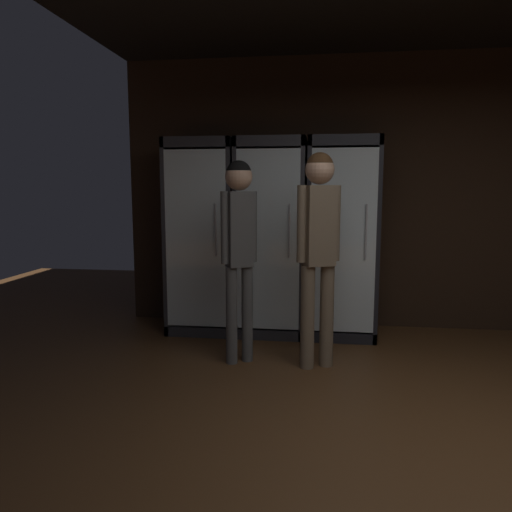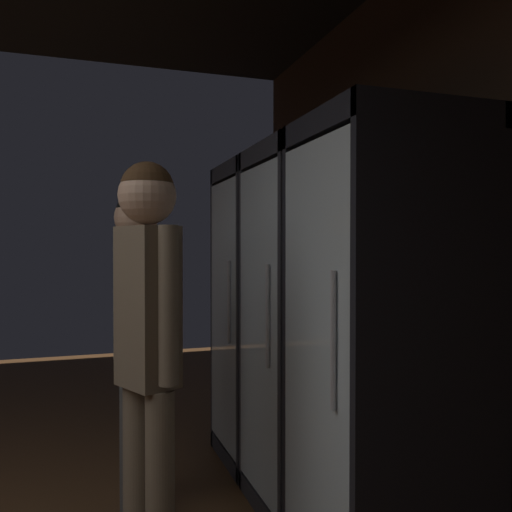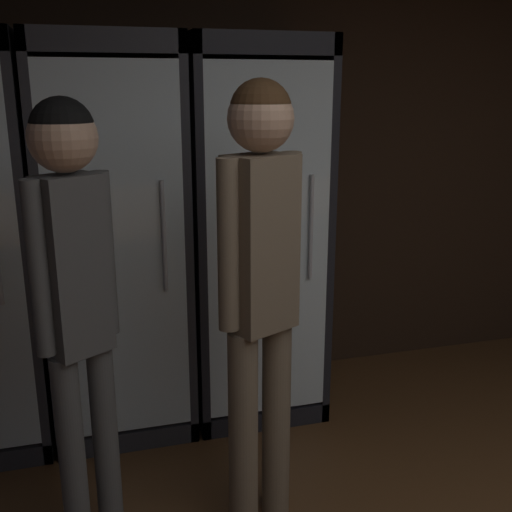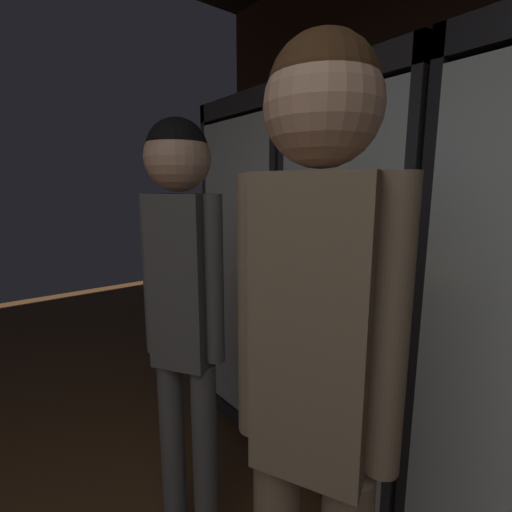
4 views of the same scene
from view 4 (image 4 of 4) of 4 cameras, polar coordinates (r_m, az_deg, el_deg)
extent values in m
cube|color=#2B2B30|center=(2.50, 8.64, -0.74)|extent=(0.67, 0.04, 1.94)
cube|color=#2B2B30|center=(2.52, -1.46, -0.51)|extent=(0.04, 0.66, 1.94)
cube|color=#2B2B30|center=(2.07, 9.26, -3.11)|extent=(0.04, 0.66, 1.94)
cube|color=#2B2B30|center=(2.28, 3.63, 21.56)|extent=(0.67, 0.66, 0.10)
cube|color=#2B2B30|center=(2.64, 3.14, -21.62)|extent=(0.67, 0.66, 0.10)
cube|color=white|center=(2.48, 8.17, -0.82)|extent=(0.59, 0.02, 1.70)
cube|color=silver|center=(2.09, -3.16, -2.84)|extent=(0.59, 0.02, 1.70)
cylinder|color=#B2B2B7|center=(1.90, -0.25, -1.20)|extent=(0.02, 0.02, 0.50)
cube|color=silver|center=(2.60, 3.15, -20.31)|extent=(0.57, 0.58, 0.02)
cylinder|color=gray|center=(2.72, 0.66, -16.30)|extent=(0.07, 0.07, 0.19)
cylinder|color=gray|center=(2.66, 0.67, -13.70)|extent=(0.02, 0.02, 0.08)
cylinder|color=#B2332D|center=(2.73, 0.66, -16.62)|extent=(0.07, 0.07, 0.06)
cylinder|color=#336B38|center=(2.61, 2.71, -17.42)|extent=(0.07, 0.07, 0.20)
cylinder|color=#336B38|center=(2.55, 2.74, -14.74)|extent=(0.02, 0.02, 0.07)
cylinder|color=#B2332D|center=(2.60, 2.72, -17.25)|extent=(0.07, 0.07, 0.06)
cylinder|color=brown|center=(2.53, 5.20, -18.71)|extent=(0.08, 0.08, 0.18)
cylinder|color=brown|center=(2.46, 5.26, -15.90)|extent=(0.03, 0.03, 0.09)
cylinder|color=white|center=(2.53, 5.20, -19.03)|extent=(0.08, 0.08, 0.06)
cylinder|color=#336B38|center=(2.39, 6.54, -20.26)|extent=(0.07, 0.07, 0.20)
cylinder|color=#336B38|center=(2.32, 6.62, -17.20)|extent=(0.03, 0.03, 0.08)
cylinder|color=white|center=(2.39, 6.55, -20.20)|extent=(0.08, 0.08, 0.06)
cube|color=silver|center=(2.36, 3.29, -8.49)|extent=(0.57, 0.58, 0.02)
cylinder|color=gray|center=(2.44, -0.45, -5.01)|extent=(0.06, 0.06, 0.22)
cylinder|color=gray|center=(2.40, -0.46, -1.46)|extent=(0.02, 0.02, 0.09)
cylinder|color=#2D2D33|center=(2.44, -0.45, -5.48)|extent=(0.07, 0.07, 0.06)
cylinder|color=brown|center=(2.30, 2.59, -5.92)|extent=(0.07, 0.07, 0.22)
cylinder|color=brown|center=(2.27, 2.62, -2.19)|extent=(0.02, 0.02, 0.09)
cylinder|color=#B2332D|center=(2.30, 2.59, -5.90)|extent=(0.07, 0.07, 0.08)
cylinder|color=brown|center=(2.22, 7.57, -7.06)|extent=(0.07, 0.07, 0.19)
cylinder|color=brown|center=(2.19, 7.65, -3.59)|extent=(0.02, 0.02, 0.09)
cylinder|color=#2D2D33|center=(2.23, 7.55, -7.68)|extent=(0.08, 0.08, 0.05)
cube|color=silver|center=(2.24, 3.44, 5.23)|extent=(0.57, 0.58, 0.02)
cylinder|color=black|center=(2.36, -0.39, 8.27)|extent=(0.07, 0.07, 0.21)
cylinder|color=black|center=(2.36, -0.39, 12.02)|extent=(0.02, 0.02, 0.10)
cylinder|color=tan|center=(2.36, -0.38, 8.03)|extent=(0.07, 0.07, 0.06)
cylinder|color=#194723|center=(2.24, 3.92, 8.40)|extent=(0.08, 0.08, 0.23)
cylinder|color=#194723|center=(2.24, 3.97, 12.39)|extent=(0.03, 0.03, 0.08)
cylinder|color=beige|center=(2.24, 3.91, 7.72)|extent=(0.08, 0.08, 0.06)
cylinder|color=#336B38|center=(2.08, 6.26, 8.30)|extent=(0.07, 0.07, 0.24)
cylinder|color=#336B38|center=(2.08, 6.35, 12.76)|extent=(0.02, 0.02, 0.08)
cylinder|color=beige|center=(2.08, 6.25, 7.47)|extent=(0.07, 0.07, 0.07)
cube|color=#2B2B30|center=(2.10, 22.68, -3.55)|extent=(0.67, 0.04, 1.94)
cube|color=#2B2B30|center=(2.03, 10.54, -3.41)|extent=(0.04, 0.66, 1.94)
cube|color=#2B2B30|center=(1.70, 27.00, -7.10)|extent=(0.04, 0.66, 1.94)
cube|color=#2B2B30|center=(1.84, 19.78, 23.73)|extent=(0.67, 0.66, 0.10)
cube|color=#2B2B30|center=(2.27, 16.54, -28.17)|extent=(0.67, 0.66, 0.10)
cube|color=white|center=(2.08, 22.28, -3.69)|extent=(0.59, 0.02, 1.70)
cube|color=silver|center=(1.60, 11.63, -7.26)|extent=(0.59, 0.02, 1.70)
cylinder|color=#B2B2B7|center=(1.44, 17.37, -5.51)|extent=(0.02, 0.02, 0.50)
cube|color=silver|center=(2.22, 16.65, -26.75)|extent=(0.57, 0.58, 0.02)
cylinder|color=#336B38|center=(2.27, 13.11, -22.45)|extent=(0.07, 0.07, 0.19)
cylinder|color=#336B38|center=(2.21, 13.26, -19.54)|extent=(0.03, 0.03, 0.07)
cylinder|color=beige|center=(2.27, 13.11, -22.39)|extent=(0.08, 0.08, 0.07)
cylinder|color=#336B38|center=(2.15, 16.73, -23.98)|extent=(0.06, 0.06, 0.24)
cylinder|color=#336B38|center=(2.07, 16.97, -20.40)|extent=(0.02, 0.02, 0.08)
cylinder|color=white|center=(2.16, 16.70, -24.33)|extent=(0.07, 0.07, 0.07)
cylinder|color=#336B38|center=(2.04, 21.13, -26.82)|extent=(0.06, 0.06, 0.22)
cylinder|color=#336B38|center=(1.95, 21.46, -23.09)|extent=(0.03, 0.03, 0.10)
cylinder|color=beige|center=(2.05, 21.07, -27.44)|extent=(0.07, 0.07, 0.06)
cube|color=silver|center=(2.00, 17.30, -17.03)|extent=(0.57, 0.58, 0.02)
cylinder|color=brown|center=(2.00, 13.77, -12.99)|extent=(0.07, 0.07, 0.23)
cylinder|color=brown|center=(1.94, 13.97, -8.68)|extent=(0.02, 0.02, 0.09)
cylinder|color=#B2332D|center=(2.00, 13.77, -12.90)|extent=(0.07, 0.07, 0.07)
cylinder|color=gray|center=(1.85, 20.70, -15.57)|extent=(0.06, 0.06, 0.22)
cylinder|color=gray|center=(1.79, 21.03, -10.98)|extent=(0.02, 0.02, 0.10)
cylinder|color=#B2332D|center=(1.85, 20.67, -15.92)|extent=(0.07, 0.07, 0.08)
cube|color=silver|center=(1.85, 18.01, -5.29)|extent=(0.57, 0.58, 0.02)
cylinder|color=#9EAD99|center=(1.91, 13.29, -0.79)|extent=(0.08, 0.08, 0.23)
cylinder|color=#9EAD99|center=(1.88, 13.50, 4.02)|extent=(0.02, 0.02, 0.09)
cylinder|color=beige|center=(1.91, 13.27, -1.27)|extent=(0.08, 0.08, 0.08)
cylinder|color=black|center=(1.83, 18.37, -1.54)|extent=(0.07, 0.07, 0.23)
cylinder|color=black|center=(1.81, 18.65, 3.12)|extent=(0.03, 0.03, 0.07)
cylinder|color=white|center=(1.84, 18.33, -2.27)|extent=(0.08, 0.08, 0.06)
cylinder|color=#194723|center=(1.76, 23.91, -2.69)|extent=(0.06, 0.06, 0.21)
cylinder|color=#194723|center=(1.74, 24.24, 1.78)|extent=(0.02, 0.02, 0.07)
cylinder|color=#2D2D33|center=(1.77, 23.88, -3.04)|extent=(0.07, 0.07, 0.06)
cube|color=silver|center=(1.78, 18.78, 7.89)|extent=(0.57, 0.58, 0.02)
cylinder|color=#194723|center=(1.88, 12.65, 11.72)|extent=(0.08, 0.08, 0.21)
cylinder|color=#194723|center=(1.89, 12.85, 16.38)|extent=(0.03, 0.03, 0.10)
cylinder|color=white|center=(1.88, 12.65, 11.74)|extent=(0.08, 0.08, 0.08)
cylinder|color=black|center=(1.86, 17.76, 11.41)|extent=(0.08, 0.08, 0.20)
cylinder|color=black|center=(1.87, 18.02, 15.92)|extent=(0.02, 0.02, 0.09)
cylinder|color=beige|center=(1.86, 17.73, 10.91)|extent=(0.08, 0.08, 0.07)
cylinder|color=#194723|center=(1.76, 21.10, 11.40)|extent=(0.07, 0.07, 0.21)
cylinder|color=#194723|center=(1.77, 21.41, 15.99)|extent=(0.03, 0.03, 0.07)
cylinder|color=tan|center=(1.76, 21.11, 11.57)|extent=(0.07, 0.07, 0.08)
cylinder|color=#336B38|center=(1.69, 25.16, 11.05)|extent=(0.06, 0.06, 0.20)
cylinder|color=#336B38|center=(1.70, 25.56, 16.08)|extent=(0.02, 0.02, 0.10)
cylinder|color=#B2332D|center=(1.69, 25.12, 10.53)|extent=(0.07, 0.07, 0.07)
cube|color=black|center=(1.68, 28.91, -7.49)|extent=(0.04, 0.66, 1.94)
cylinder|color=#336B38|center=(1.99, 30.80, -29.13)|extent=(0.06, 0.06, 0.20)
cylinder|color=#336B38|center=(1.91, 31.25, -25.78)|extent=(0.02, 0.02, 0.09)
cylinder|color=white|center=(1.98, 30.83, -28.92)|extent=(0.06, 0.06, 0.08)
cylinder|color=brown|center=(1.68, 32.25, -13.76)|extent=(0.08, 0.08, 0.23)
cylinder|color=brown|center=(1.63, 32.81, -8.53)|extent=(0.03, 0.03, 0.09)
cylinder|color=beige|center=(1.69, 32.17, -14.49)|extent=(0.08, 0.08, 0.08)
cylinder|color=#194723|center=(1.55, 34.14, 5.08)|extent=(0.06, 0.06, 0.20)
cylinder|color=#194723|center=(1.55, 34.64, 9.93)|extent=(0.02, 0.02, 0.07)
cylinder|color=#B2332D|center=(1.55, 34.09, 4.59)|extent=(0.06, 0.06, 0.06)
cylinder|color=#4C4C4C|center=(1.67, -12.85, -28.32)|extent=(0.09, 0.09, 0.82)
cylinder|color=#4C4C4C|center=(1.61, -7.95, -29.75)|extent=(0.09, 0.09, 0.82)
cube|color=#4C4C4C|center=(1.31, -11.50, -4.01)|extent=(0.25, 0.23, 0.61)
cylinder|color=#4C4C4C|center=(1.37, -16.01, -2.88)|extent=(0.06, 0.06, 0.58)
cylinder|color=#4C4C4C|center=(1.25, -6.58, -3.86)|extent=(0.06, 0.06, 0.58)
sphere|color=tan|center=(1.27, -12.21, 14.79)|extent=(0.22, 0.22, 0.22)
sphere|color=black|center=(1.28, -12.26, 16.03)|extent=(0.20, 0.20, 0.20)
cube|color=#72604C|center=(0.79, 9.39, -10.81)|extent=(0.29, 0.25, 0.64)
cylinder|color=#72604C|center=(0.84, -0.30, -8.32)|extent=(0.08, 0.08, 0.60)
cylinder|color=#72604C|center=(0.76, 20.22, -10.96)|extent=(0.08, 0.08, 0.60)
sphere|color=tan|center=(0.75, 10.46, 22.01)|extent=(0.23, 0.23, 0.23)
sphere|color=#472D19|center=(0.76, 10.53, 24.13)|extent=(0.21, 0.21, 0.21)
camera|label=1|loc=(3.34, -120.33, -5.16)|focal=33.97mm
camera|label=2|loc=(1.66, 130.12, -8.54)|focal=37.13mm
camera|label=3|loc=(1.82, -93.92, 7.60)|focal=42.31mm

